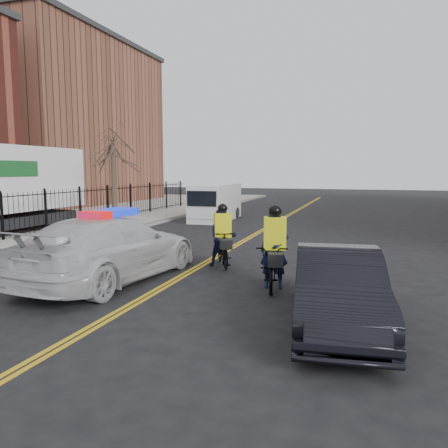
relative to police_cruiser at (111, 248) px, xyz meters
name	(u,v)px	position (x,y,z in m)	size (l,w,h in m)	color
ground	(163,287)	(1.61, -0.23, -0.87)	(120.00, 120.00, 0.00)	black
center_line_left	(245,239)	(1.53, 7.77, -0.86)	(0.10, 60.00, 0.01)	gold
center_line_right	(248,239)	(1.69, 7.77, -0.86)	(0.10, 60.00, 0.01)	gold
sidewalk	(95,230)	(-5.89, 7.77, -0.79)	(3.00, 60.00, 0.15)	gray
curb	(122,231)	(-4.39, 7.77, -0.79)	(0.20, 60.00, 0.15)	gray
iron_fence	(67,210)	(-7.39, 7.77, 0.13)	(0.12, 28.00, 2.00)	black
warehouse_far	(50,125)	(-21.39, 23.77, 6.13)	(14.00, 18.00, 14.00)	brown
street_tree	(114,158)	(-5.99, 9.77, 2.67)	(3.20, 3.20, 4.80)	#34291F
police_cruiser	(111,248)	(0.00, 0.00, 0.00)	(2.92, 6.12, 1.88)	silver
dark_sedan	(338,289)	(5.94, -1.73, -0.14)	(1.54, 4.41, 1.45)	black
cargo_van	(215,203)	(-2.02, 14.11, 0.15)	(2.06, 5.05, 2.09)	white
cyclist_near	(274,259)	(4.26, 0.61, -0.14)	(1.19, 2.23, 2.08)	black
cyclist_far	(223,242)	(2.27, 2.54, -0.11)	(1.33, 1.93, 1.92)	black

